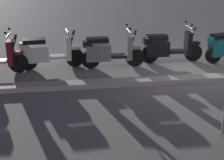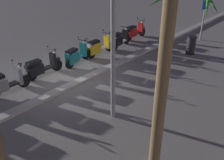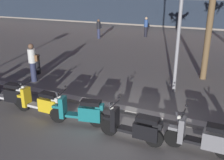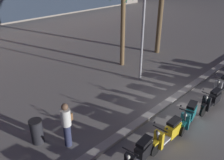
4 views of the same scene
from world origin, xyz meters
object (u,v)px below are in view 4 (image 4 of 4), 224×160
scooter_black_lead_nearest (212,100)px  palm_tree_mid_walkway (123,1)px  scooter_yellow_mid_rear (169,133)px  pedestrian_by_palm_tree (67,124)px  scooter_black_gap_after_mid (139,155)px  scooter_grey_tail_end (222,85)px  scooter_teal_last_in_row (189,115)px  litter_bin (37,131)px

scooter_black_lead_nearest → palm_tree_mid_walkway: size_ratio=0.36×
scooter_yellow_mid_rear → pedestrian_by_palm_tree: pedestrian_by_palm_tree is taller
scooter_black_gap_after_mid → scooter_black_lead_nearest: 4.91m
scooter_black_lead_nearest → scooter_grey_tail_end: (1.76, 0.24, 0.01)m
scooter_yellow_mid_rear → scooter_teal_last_in_row: same height
scooter_black_lead_nearest → palm_tree_mid_walkway: palm_tree_mid_walkway is taller
scooter_yellow_mid_rear → scooter_teal_last_in_row: bearing=0.7°
scooter_teal_last_in_row → pedestrian_by_palm_tree: pedestrian_by_palm_tree is taller
scooter_black_gap_after_mid → palm_tree_mid_walkway: 9.22m
scooter_black_lead_nearest → litter_bin: bearing=151.7°
scooter_black_gap_after_mid → scooter_teal_last_in_row: size_ratio=0.97×
scooter_black_gap_after_mid → scooter_yellow_mid_rear: (1.57, -0.08, -0.00)m
scooter_black_lead_nearest → scooter_teal_last_in_row: bearing=175.2°
scooter_grey_tail_end → pedestrian_by_palm_tree: 8.07m
scooter_teal_last_in_row → scooter_black_lead_nearest: (1.82, -0.15, -0.01)m
scooter_black_lead_nearest → scooter_black_gap_after_mid: bearing=177.5°
scooter_teal_last_in_row → litter_bin: scooter_teal_last_in_row is taller
palm_tree_mid_walkway → scooter_black_gap_after_mid: bearing=-134.1°
palm_tree_mid_walkway → pedestrian_by_palm_tree: (-6.94, -3.69, -3.06)m
scooter_black_gap_after_mid → pedestrian_by_palm_tree: pedestrian_by_palm_tree is taller
scooter_black_gap_after_mid → scooter_grey_tail_end: 6.66m
scooter_yellow_mid_rear → scooter_black_lead_nearest: 3.34m
pedestrian_by_palm_tree → palm_tree_mid_walkway: bearing=28.0°
scooter_grey_tail_end → scooter_black_lead_nearest: bearing=-172.4°
palm_tree_mid_walkway → litter_bin: palm_tree_mid_walkway is taller
litter_bin → scooter_yellow_mid_rear: bearing=-46.2°
scooter_yellow_mid_rear → palm_tree_mid_walkway: (4.35, 6.20, 3.53)m
scooter_black_gap_after_mid → pedestrian_by_palm_tree: size_ratio=0.99×
scooter_teal_last_in_row → pedestrian_by_palm_tree: bearing=148.8°
scooter_black_gap_after_mid → palm_tree_mid_walkway: palm_tree_mid_walkway is taller
scooter_teal_last_in_row → litter_bin: (-4.80, 3.41, 0.03)m
scooter_teal_last_in_row → palm_tree_mid_walkway: bearing=65.4°
scooter_yellow_mid_rear → litter_bin: size_ratio=1.96×
scooter_black_lead_nearest → palm_tree_mid_walkway: (1.01, 6.34, 3.54)m
litter_bin → palm_tree_mid_walkway: bearing=20.0°
scooter_yellow_mid_rear → litter_bin: 4.74m
scooter_black_gap_after_mid → scooter_yellow_mid_rear: 1.57m
scooter_black_gap_after_mid → palm_tree_mid_walkway: size_ratio=0.34×
palm_tree_mid_walkway → litter_bin: 8.85m
scooter_yellow_mid_rear → litter_bin: (-3.28, 3.43, 0.02)m
scooter_grey_tail_end → scooter_teal_last_in_row: bearing=-178.7°
scooter_yellow_mid_rear → scooter_grey_tail_end: 5.10m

